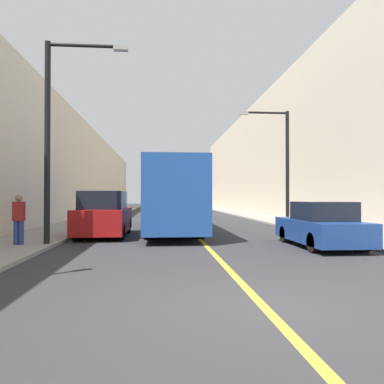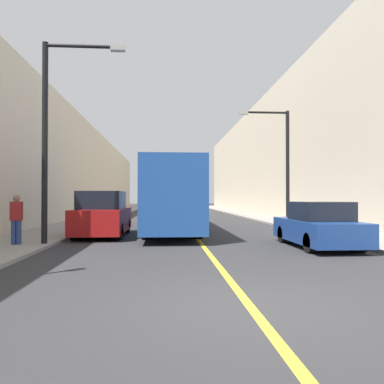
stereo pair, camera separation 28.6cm
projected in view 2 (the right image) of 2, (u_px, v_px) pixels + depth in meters
The scene contains 12 objects.
ground_plane at pixel (251, 307), 5.73m from camera, with size 200.00×200.00×0.00m, color #2D2D30.
sidewalk_left at pixel (109, 215), 35.19m from camera, with size 2.91×72.00×0.11m, color gray.
sidewalk_right at pixel (247, 214), 36.13m from camera, with size 2.91×72.00×0.11m, color gray.
building_row_left at pixel (72, 171), 35.00m from camera, with size 4.00×72.00×8.34m, color beige.
building_row_right at pixel (282, 156), 36.46m from camera, with size 4.00×72.00×11.48m, color beige.
road_center_line at pixel (179, 215), 35.65m from camera, with size 0.16×72.00×0.01m, color gold.
bus at pixel (171, 196), 19.14m from camera, with size 2.46×12.70×3.24m.
parked_suv_left at pixel (103, 216), 16.24m from camera, with size 1.99×4.86×1.95m.
car_right_near at pixel (318, 227), 12.68m from camera, with size 1.83×4.27×1.55m.
street_lamp_left at pixel (53, 127), 12.90m from camera, with size 2.83×0.24×6.94m.
street_lamp_right at pixel (282, 159), 20.71m from camera, with size 2.83×0.24×6.38m.
pedestrian at pixel (16, 219), 12.56m from camera, with size 0.37×0.23×1.67m.
Camera 2 is at (-1.31, -5.68, 1.69)m, focal length 35.00 mm.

